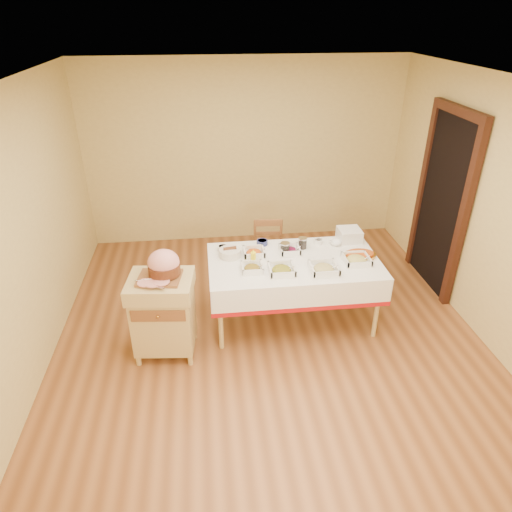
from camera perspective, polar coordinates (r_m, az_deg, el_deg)
The scene contains 23 objects.
room_shell at distance 4.32m, azimuth 1.91°, elevation 3.57°, with size 5.00×5.00×5.00m.
doorway at distance 5.89m, azimuth 22.33°, elevation 6.43°, with size 0.09×1.10×2.20m.
dining_table at distance 4.96m, azimuth 4.69°, elevation -2.15°, with size 1.82×1.02×0.76m.
butcher_cart at distance 4.62m, azimuth -11.49°, elevation -6.82°, with size 0.66×0.57×0.87m.
dining_chair at distance 5.67m, azimuth 1.57°, elevation 0.25°, with size 0.41×0.39×0.85m.
ham_on_board at distance 4.38m, azimuth -11.53°, elevation -1.24°, with size 0.43×0.41×0.28m.
serving_dish_a at distance 4.66m, azimuth -0.49°, elevation -1.49°, with size 0.22×0.21×0.09m.
serving_dish_b at distance 4.63m, azimuth 3.22°, elevation -1.71°, with size 0.26×0.26×0.11m.
serving_dish_c at distance 4.69m, azimuth 8.48°, elevation -1.56°, with size 0.28×0.28×0.11m.
serving_dish_d at distance 4.92m, azimuth 12.45°, elevation -0.42°, with size 0.27×0.27×0.10m.
serving_dish_e at distance 4.94m, azimuth -0.26°, elevation 0.45°, with size 0.24×0.22×0.11m.
serving_dish_f at distance 5.01m, azimuth 4.25°, elevation 0.75°, with size 0.22×0.21×0.10m.
small_bowl_left at distance 5.06m, azimuth -4.16°, elevation 1.01°, with size 0.12×0.12×0.05m.
small_bowl_mid at distance 5.17m, azimuth 0.78°, elevation 1.74°, with size 0.13×0.13×0.05m.
small_bowl_right at distance 5.24m, azimuth 7.79°, elevation 1.84°, with size 0.10×0.10×0.05m.
bowl_white_imported at distance 5.11m, azimuth 4.50°, elevation 1.18°, with size 0.15×0.15×0.04m, color white.
bowl_small_imported at distance 5.25m, azimuth 9.94°, elevation 1.64°, with size 0.14×0.14×0.04m, color white.
preserve_jar_left at distance 4.97m, azimuth 3.65°, elevation 0.89°, with size 0.11×0.11×0.13m.
preserve_jar_right at distance 5.11m, azimuth 5.84°, elevation 1.56°, with size 0.10×0.10×0.13m.
mustard_bottle at distance 4.75m, azimuth -0.34°, elevation -0.21°, with size 0.06×0.06×0.18m.
bread_basket at distance 4.92m, azimuth -3.27°, elevation 0.41°, with size 0.24×0.24×0.10m.
plate_stack at distance 5.36m, azimuth 11.57°, elevation 2.63°, with size 0.25×0.25×0.14m.
brass_platter at distance 5.05m, azimuth 12.84°, elevation 0.15°, with size 0.35×0.25×0.05m.
Camera 1 is at (-0.61, -3.86, 3.13)m, focal length 32.00 mm.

